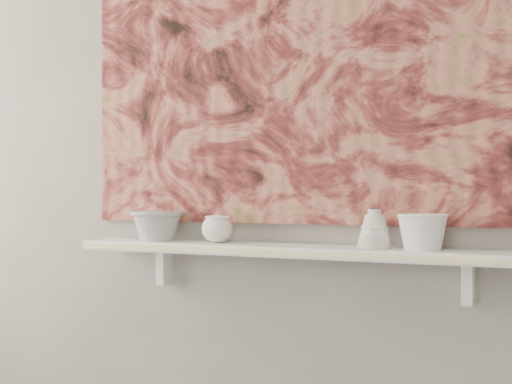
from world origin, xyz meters
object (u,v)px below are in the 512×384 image
Objects in this scene: bowl_grey at (157,225)px; bowl_white at (423,232)px; painting at (303,43)px; bell_vessel at (375,229)px; shelf at (293,251)px; cup_cream at (217,229)px.

bowl_grey is 1.26× the size of bowl_white.
painting is 0.61m from bell_vessel.
bowl_grey is (-0.48, -0.08, -0.56)m from painting.
bowl_grey reaches higher than shelf.
painting reaches higher than shelf.
cup_cream is at bearing 180.00° from bell_vessel.
cup_cream is at bearing 180.00° from shelf.
bowl_grey is at bearing 180.00° from shelf.
bell_vessel is 0.13m from bowl_white.
painting is 15.69× the size of cup_cream.
cup_cream is at bearing 0.00° from bowl_grey.
painting is 13.59× the size of bell_vessel.
bell_vessel reaches higher than cup_cream.
bowl_white is (0.63, 0.00, 0.01)m from cup_cream.
shelf is 0.63m from painting.
painting is 0.74m from bowl_grey.
bowl_white is at bearing 0.00° from bell_vessel.
bowl_white is (0.38, -0.08, -0.56)m from painting.
painting is (0.00, 0.08, 0.62)m from shelf.
cup_cream is at bearing 180.00° from bowl_white.
cup_cream is 0.87× the size of bell_vessel.
cup_cream is at bearing -162.47° from painting.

